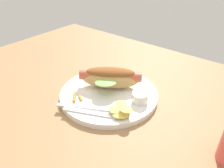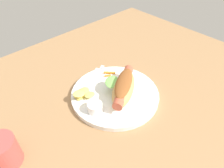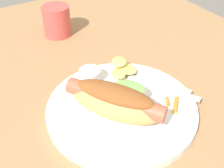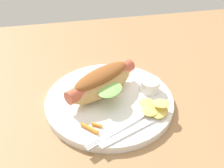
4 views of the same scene
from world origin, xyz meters
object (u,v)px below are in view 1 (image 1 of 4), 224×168
hot_dog (110,77)px  knife (89,112)px  plate (110,94)px  carrot_garnish (76,97)px  sauce_ramekin (140,97)px  fork (86,107)px  chips_pile (121,110)px

hot_dog → knife: (3.43, -12.81, -3.08)cm
plate → carrot_garnish: (-5.19, -8.20, 1.18)cm
plate → knife: size_ratio=2.03×
plate → hot_dog: (-1.53, 2.33, 4.06)cm
hot_dog → knife: 13.62cm
sauce_ramekin → knife: bearing=-121.6°
plate → sauce_ramekin: sauce_ramekin is taller
knife → fork: bearing=-49.7°
hot_dog → carrot_garnish: size_ratio=4.01×
fork → knife: size_ratio=0.99×
sauce_ramekin → hot_dog: bearing=176.0°
chips_pile → carrot_garnish: chips_pile is taller
knife → carrot_garnish: carrot_garnish is taller
carrot_garnish → hot_dog: bearing=70.8°
plate → chips_pile: bearing=-34.3°
sauce_ramekin → chips_pile: (-0.89, -7.31, -0.28)cm
fork → chips_pile: size_ratio=1.86×
hot_dog → chips_pile: size_ratio=2.36×
fork → chips_pile: bearing=174.5°
carrot_garnish → chips_pile: bearing=10.2°
plate → knife: (1.91, -10.49, 0.98)cm
plate → hot_dog: size_ratio=1.61×
chips_pile → carrot_garnish: 13.85cm
hot_dog → chips_pile: (9.94, -8.07, -2.15)cm
fork → knife: same height
chips_pile → plate: bearing=145.7°
hot_dog → chips_pile: bearing=108.0°
sauce_ramekin → fork: size_ratio=0.32×
plate → fork: (-0.09, -9.55, 1.00)cm
carrot_garnish → knife: bearing=-17.8°
fork → carrot_garnish: size_ratio=3.15×
hot_dog → fork: 12.35cm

